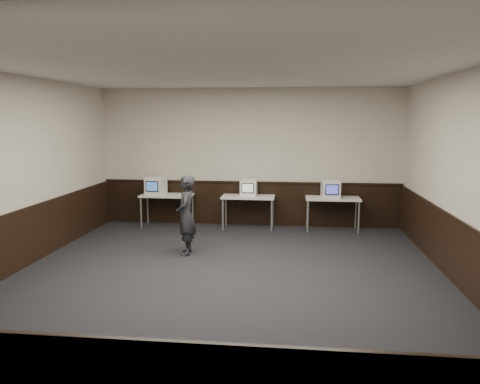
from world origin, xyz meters
name	(u,v)px	position (x,y,z in m)	size (l,w,h in m)	color
floor	(226,281)	(0.00, 0.00, 0.00)	(8.00, 8.00, 0.00)	black
ceiling	(225,68)	(0.00, 0.00, 3.20)	(8.00, 8.00, 0.00)	white
back_wall	(250,157)	(0.00, 4.00, 1.60)	(7.00, 7.00, 0.00)	beige
front_wall	(137,254)	(0.00, -4.00, 1.60)	(7.00, 7.00, 0.00)	beige
left_wall	(6,175)	(-3.50, 0.00, 1.60)	(8.00, 8.00, 0.00)	beige
right_wall	(471,182)	(3.50, 0.00, 1.60)	(8.00, 8.00, 0.00)	beige
wainscot_back	(250,204)	(0.00, 3.98, 0.50)	(6.98, 0.04, 1.00)	black
wainscot_left	(12,243)	(-3.48, 0.00, 0.50)	(0.04, 7.98, 1.00)	black
wainscot_right	(464,257)	(3.48, 0.00, 0.50)	(0.04, 7.98, 1.00)	black
wainscot_rail	(250,182)	(0.00, 3.96, 1.02)	(6.98, 0.06, 0.04)	black
desk_left	(167,198)	(-1.90, 3.60, 0.68)	(1.20, 0.60, 0.75)	silver
desk_center	(248,199)	(0.00, 3.60, 0.68)	(1.20, 0.60, 0.75)	silver
desk_right	(333,201)	(1.90, 3.60, 0.68)	(1.20, 0.60, 0.75)	silver
emac_left	(156,186)	(-2.14, 3.55, 0.95)	(0.45, 0.48, 0.41)	white
emac_center	(249,188)	(0.01, 3.65, 0.94)	(0.38, 0.41, 0.37)	white
emac_right	(331,189)	(1.84, 3.55, 0.95)	(0.42, 0.45, 0.39)	white
person	(186,215)	(-0.94, 1.39, 0.73)	(0.53, 0.35, 1.47)	black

